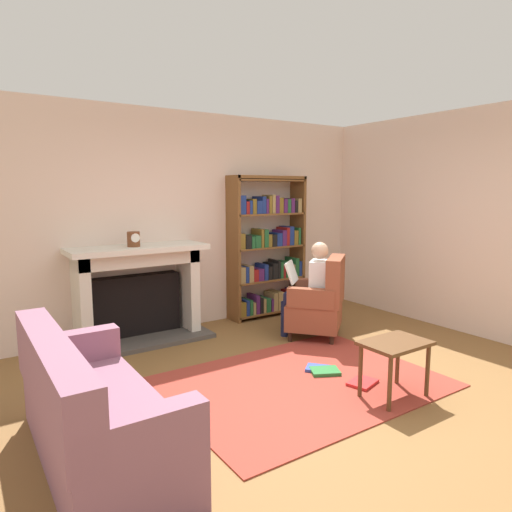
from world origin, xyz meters
The scene contains 12 objects.
ground centered at (0.00, 0.00, 0.00)m, with size 14.00×14.00×0.00m, color brown.
back_wall centered at (0.00, 2.55, 1.35)m, with size 5.60×0.10×2.70m, color beige.
side_wall_right centered at (2.65, 1.25, 1.35)m, with size 0.10×5.20×2.70m, color beige.
area_rug centered at (0.00, 0.30, 0.01)m, with size 2.40×1.80×0.01m, color #9C372B.
fireplace centered at (-0.81, 2.30, 0.59)m, with size 1.57×0.64×1.11m.
mantel_clock centered at (-0.87, 2.20, 1.20)m, with size 0.14×0.14×0.17m.
bookshelf centered at (1.06, 2.33, 0.93)m, with size 1.12×0.32×1.93m.
armchair_reading centered at (1.01, 1.20, 0.42)m, with size 0.89×0.89×0.97m.
seated_reader centered at (0.94, 1.29, 0.62)m, with size 0.57×0.59×1.14m.
sofa_floral centered at (-1.89, 0.14, 0.32)m, with size 0.73×1.70×0.85m.
side_table centered at (0.45, -0.35, 0.41)m, with size 0.56×0.39×0.49m.
scattered_books centered at (0.34, 0.24, 0.03)m, with size 0.43×0.74×0.03m.
Camera 1 is at (-2.53, -2.71, 1.73)m, focal length 31.82 mm.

